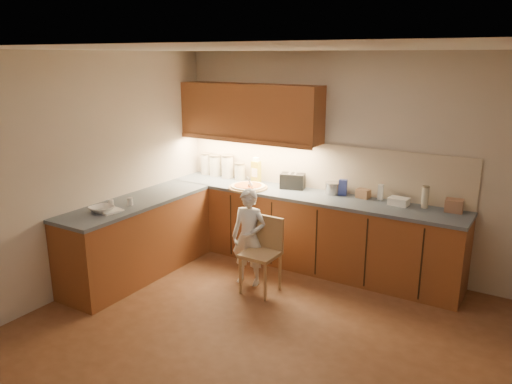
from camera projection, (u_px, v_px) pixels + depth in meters
The scene contains 24 objects.
room at pixel (263, 161), 4.27m from camera, with size 4.54×4.50×2.62m.
l_counter at pixel (249, 232), 6.08m from camera, with size 3.77×2.62×0.92m.
backsplash at pixel (318, 166), 6.22m from camera, with size 3.75×0.02×0.58m, color beige.
upper_cabinets at pixel (250, 112), 6.37m from camera, with size 1.95×0.36×0.73m.
pizza_on_board at pixel (248, 187), 6.30m from camera, with size 0.50×0.50×0.20m.
child at pixel (249, 237), 5.64m from camera, with size 0.41×0.27×1.12m, color white.
wooden_chair at pixel (264, 249), 5.50m from camera, with size 0.38×0.38×0.84m.
mixing_bowl at pixel (102, 209), 5.36m from camera, with size 0.25×0.25×0.06m, color white.
canister_a at pixel (206, 164), 7.02m from camera, with size 0.15×0.15×0.30m.
canister_b at pixel (215, 165), 6.94m from camera, with size 0.17×0.17×0.29m.
canister_c at pixel (227, 166), 6.81m from camera, with size 0.17×0.17×0.32m.
canister_d at pixel (240, 171), 6.71m from camera, with size 0.14×0.14×0.23m.
oil_jug at pixel (256, 171), 6.55m from camera, with size 0.12×0.09×0.34m.
toaster at pixel (293, 181), 6.28m from camera, with size 0.33×0.24×0.20m.
steel_pot at pixel (333, 188), 6.04m from camera, with size 0.19×0.19×0.14m.
blue_box at pixel (343, 187), 5.98m from camera, with size 0.10×0.07×0.19m, color #3544A1.
card_box_a at pixel (363, 194), 5.87m from camera, with size 0.15×0.11×0.11m, color #956E50.
white_bottle at pixel (381, 192), 5.80m from camera, with size 0.06×0.06×0.18m, color white.
flat_pack at pixel (399, 201), 5.60m from camera, with size 0.21×0.15×0.09m, color white.
tall_jar at pixel (425, 197), 5.48m from camera, with size 0.08×0.08×0.25m.
card_box_b at pixel (454, 206), 5.35m from camera, with size 0.18×0.14×0.14m, color #AB7B5C.
dough_cloth at pixel (108, 210), 5.39m from camera, with size 0.29×0.23×0.02m, color silver.
spice_jar_a at pixel (111, 203), 5.55m from camera, with size 0.06×0.06×0.08m, color silver.
spice_jar_b at pixel (130, 202), 5.59m from camera, with size 0.06×0.06×0.08m, color silver.
Camera 1 is at (2.13, -3.61, 2.55)m, focal length 35.00 mm.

